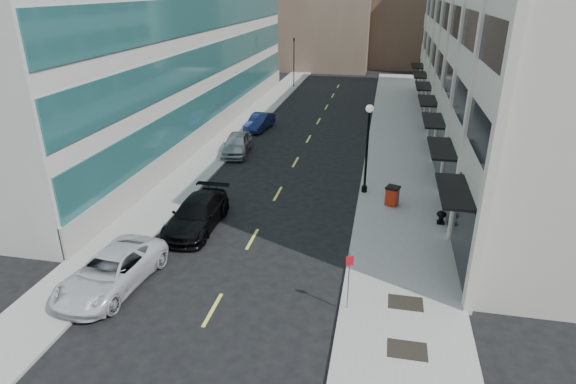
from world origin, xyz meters
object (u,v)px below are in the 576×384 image
at_px(car_white_van, 111,271).
at_px(car_silver_sedan, 237,144).
at_px(trash_bin, 392,195).
at_px(car_blue_sedan, 260,122).
at_px(lamppost, 368,141).
at_px(traffic_signal, 294,41).
at_px(car_black_pickup, 197,214).
at_px(urn_planter, 441,216).
at_px(sign_post, 349,273).

relative_size(car_white_van, car_silver_sedan, 1.20).
xyz_separation_m(car_white_van, trash_bin, (11.73, 10.71, -0.01)).
bearing_deg(car_blue_sedan, lamppost, -45.20).
relative_size(traffic_signal, car_black_pickup, 1.25).
height_order(car_black_pickup, urn_planter, car_black_pickup).
xyz_separation_m(car_silver_sedan, car_blue_sedan, (0.00, 7.00, -0.09)).
bearing_deg(urn_planter, sign_post, -116.86).
xyz_separation_m(trash_bin, lamppost, (-1.69, 1.67, 2.68)).
distance_m(traffic_signal, sign_post, 46.45).
bearing_deg(car_black_pickup, car_blue_sedan, 94.65).
relative_size(car_blue_sedan, trash_bin, 3.71).
distance_m(traffic_signal, lamppost, 34.75).
height_order(car_blue_sedan, lamppost, lamppost).
relative_size(car_blue_sedan, urn_planter, 5.95).
relative_size(car_black_pickup, car_blue_sedan, 1.29).
bearing_deg(car_blue_sedan, car_black_pickup, -78.42).
height_order(car_white_van, car_blue_sedan, car_white_van).
relative_size(car_white_van, car_black_pickup, 1.01).
bearing_deg(car_white_van, car_blue_sedan, 95.84).
bearing_deg(trash_bin, lamppost, 156.39).
relative_size(car_black_pickup, urn_planter, 7.68).
xyz_separation_m(traffic_signal, car_silver_sedan, (0.70, -27.00, -4.91)).
xyz_separation_m(car_black_pickup, car_silver_sedan, (-1.60, 12.36, -0.00)).
height_order(car_white_van, trash_bin, car_white_van).
distance_m(traffic_signal, car_blue_sedan, 20.63).
xyz_separation_m(car_white_van, car_silver_sedan, (-0.06, 18.33, 0.02)).
distance_m(sign_post, urn_planter, 9.59).
relative_size(traffic_signal, urn_planter, 9.61).
bearing_deg(car_silver_sedan, car_white_van, -96.65).
relative_size(car_white_van, lamppost, 1.00).
xyz_separation_m(car_white_van, car_black_pickup, (1.54, 5.97, 0.02)).
xyz_separation_m(trash_bin, urn_planter, (2.61, -1.90, -0.19)).
bearing_deg(lamppost, urn_planter, -39.65).
bearing_deg(traffic_signal, trash_bin, -70.17).
relative_size(car_white_van, sign_post, 2.21).
xyz_separation_m(car_blue_sedan, lamppost, (10.10, -12.95, 2.74)).
distance_m(trash_bin, urn_planter, 3.24).
distance_m(traffic_signal, car_black_pickup, 39.74).
xyz_separation_m(car_blue_sedan, urn_planter, (14.40, -16.52, -0.12)).
distance_m(car_black_pickup, lamppost, 10.97).
xyz_separation_m(sign_post, urn_planter, (4.30, 8.49, -1.20)).
bearing_deg(car_white_van, car_black_pickup, 81.21).
distance_m(car_blue_sedan, trash_bin, 18.78).
height_order(traffic_signal, car_black_pickup, traffic_signal).
xyz_separation_m(car_black_pickup, trash_bin, (10.19, 4.74, -0.03)).
xyz_separation_m(traffic_signal, sign_post, (10.80, -45.01, -3.93)).
bearing_deg(car_black_pickup, trash_bin, 24.90).
height_order(traffic_signal, car_blue_sedan, traffic_signal).
bearing_deg(trash_bin, traffic_signal, 130.87).
height_order(car_silver_sedan, trash_bin, car_silver_sedan).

